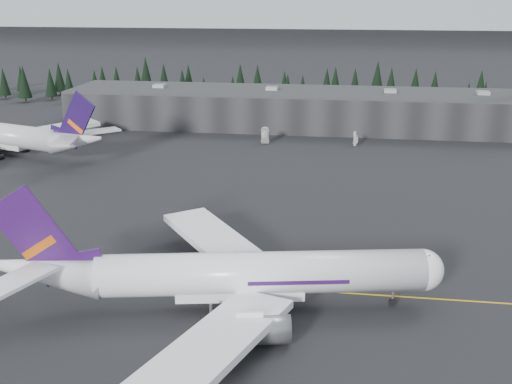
# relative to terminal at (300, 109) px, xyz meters

# --- Properties ---
(ground) EXTENTS (1400.00, 1400.00, 0.00)m
(ground) POSITION_rel_terminal_xyz_m (0.00, -125.00, -6.30)
(ground) COLOR black
(ground) RESTS_ON ground
(taxiline) EXTENTS (400.00, 0.40, 0.02)m
(taxiline) POSITION_rel_terminal_xyz_m (0.00, -127.00, -6.29)
(taxiline) COLOR gold
(taxiline) RESTS_ON ground
(terminal) EXTENTS (160.00, 30.00, 12.60)m
(terminal) POSITION_rel_terminal_xyz_m (0.00, 0.00, 0.00)
(terminal) COLOR black
(terminal) RESTS_ON ground
(treeline) EXTENTS (360.00, 20.00, 15.00)m
(treeline) POSITION_rel_terminal_xyz_m (0.00, 37.00, 1.20)
(treeline) COLOR black
(treeline) RESTS_ON ground
(mountain_ridge) EXTENTS (4400.00, 900.00, 420.00)m
(mountain_ridge) POSITION_rel_terminal_xyz_m (0.00, 875.00, -6.30)
(mountain_ridge) COLOR white
(mountain_ridge) RESTS_ON ground
(jet_main) EXTENTS (66.87, 61.17, 19.85)m
(jet_main) POSITION_rel_terminal_xyz_m (-0.80, -135.01, -0.70)
(jet_main) COLOR white
(jet_main) RESTS_ON ground
(jet_parked) EXTENTS (67.37, 60.76, 20.34)m
(jet_parked) POSITION_rel_terminal_xyz_m (-80.38, -51.96, -0.56)
(jet_parked) COLOR silver
(jet_parked) RESTS_ON ground
(gse_vehicle_a) EXTENTS (2.56, 5.42, 1.50)m
(gse_vehicle_a) POSITION_rel_terminal_xyz_m (-8.60, -27.42, -5.55)
(gse_vehicle_a) COLOR silver
(gse_vehicle_a) RESTS_ON ground
(gse_vehicle_b) EXTENTS (4.79, 2.15, 1.60)m
(gse_vehicle_b) POSITION_rel_terminal_xyz_m (19.09, -26.35, -5.50)
(gse_vehicle_b) COLOR white
(gse_vehicle_b) RESTS_ON ground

